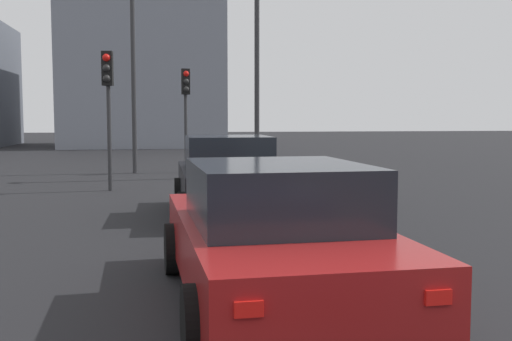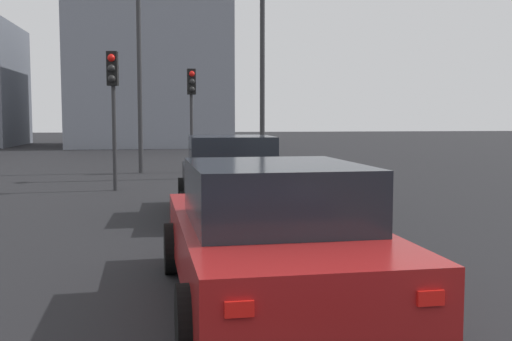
# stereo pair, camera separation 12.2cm
# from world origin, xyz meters

# --- Properties ---
(car_black_lead) EXTENTS (4.15, 2.08, 1.60)m
(car_black_lead) POSITION_xyz_m (10.51, -0.13, 0.76)
(car_black_lead) COLOR black
(car_black_lead) RESTS_ON ground_plane
(car_red_second) EXTENTS (4.65, 2.22, 1.51)m
(car_red_second) POSITION_xyz_m (4.59, 0.09, 0.73)
(car_red_second) COLOR maroon
(car_red_second) RESTS_ON ground_plane
(traffic_light_near_left) EXTENTS (0.33, 0.31, 3.70)m
(traffic_light_near_left) POSITION_xyz_m (15.00, 2.50, 2.67)
(traffic_light_near_left) COLOR #2D2D30
(traffic_light_near_left) RESTS_ON ground_plane
(traffic_light_near_right) EXTENTS (0.33, 0.30, 3.67)m
(traffic_light_near_right) POSITION_xyz_m (20.12, 0.20, 2.65)
(traffic_light_near_right) COLOR #2D2D30
(traffic_light_near_right) RESTS_ON ground_plane
(street_lamp_kerbside) EXTENTS (0.56, 0.36, 7.77)m
(street_lamp_kerbside) POSITION_xyz_m (18.12, -2.01, 4.54)
(street_lamp_kerbside) COLOR #2D2D30
(street_lamp_kerbside) RESTS_ON ground_plane
(street_lamp_far) EXTENTS (0.56, 0.36, 6.58)m
(street_lamp_far) POSITION_xyz_m (20.30, 2.00, 3.92)
(street_lamp_far) COLOR #2D2D30
(street_lamp_far) RESTS_ON ground_plane
(building_facade_left) EXTENTS (10.34, 10.50, 9.21)m
(building_facade_left) POSITION_xyz_m (41.68, 2.00, 4.60)
(building_facade_left) COLOR gray
(building_facade_left) RESTS_ON ground_plane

